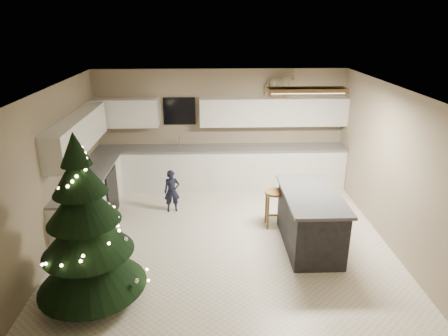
{
  "coord_description": "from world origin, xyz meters",
  "views": [
    {
      "loc": [
        -0.24,
        -6.17,
        3.61
      ],
      "look_at": [
        0.0,
        0.35,
        1.15
      ],
      "focal_mm": 32.0,
      "sensor_mm": 36.0,
      "label": 1
    }
  ],
  "objects_px": {
    "rocking_horse": "(280,85)",
    "island": "(310,220)",
    "toddler": "(172,191)",
    "bar_stool": "(274,200)",
    "christmas_tree": "(87,236)"
  },
  "relations": [
    {
      "from": "island",
      "to": "christmas_tree",
      "type": "height_order",
      "value": "christmas_tree"
    },
    {
      "from": "christmas_tree",
      "to": "toddler",
      "type": "distance_m",
      "value": 2.81
    },
    {
      "from": "rocking_horse",
      "to": "island",
      "type": "bearing_deg",
      "value": -176.71
    },
    {
      "from": "toddler",
      "to": "rocking_horse",
      "type": "xyz_separation_m",
      "value": [
        2.25,
        1.31,
        1.85
      ]
    },
    {
      "from": "bar_stool",
      "to": "rocking_horse",
      "type": "distance_m",
      "value": 2.67
    },
    {
      "from": "christmas_tree",
      "to": "toddler",
      "type": "bearing_deg",
      "value": 72.02
    },
    {
      "from": "island",
      "to": "rocking_horse",
      "type": "xyz_separation_m",
      "value": [
        -0.15,
        2.67,
        1.8
      ]
    },
    {
      "from": "christmas_tree",
      "to": "toddler",
      "type": "relative_size",
      "value": 2.79
    },
    {
      "from": "island",
      "to": "christmas_tree",
      "type": "distance_m",
      "value": 3.52
    },
    {
      "from": "bar_stool",
      "to": "toddler",
      "type": "relative_size",
      "value": 0.82
    },
    {
      "from": "toddler",
      "to": "island",
      "type": "bearing_deg",
      "value": -39.8
    },
    {
      "from": "bar_stool",
      "to": "christmas_tree",
      "type": "height_order",
      "value": "christmas_tree"
    },
    {
      "from": "toddler",
      "to": "rocking_horse",
      "type": "relative_size",
      "value": 1.38
    },
    {
      "from": "island",
      "to": "rocking_horse",
      "type": "relative_size",
      "value": 2.77
    },
    {
      "from": "toddler",
      "to": "bar_stool",
      "type": "bearing_deg",
      "value": -29.72
    }
  ]
}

